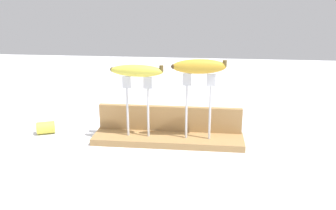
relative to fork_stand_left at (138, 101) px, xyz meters
name	(u,v)px	position (x,y,z in m)	size (l,w,h in m)	color
ground_plane	(168,142)	(0.09, 0.01, -0.13)	(3.00, 3.00, 0.00)	silver
wooden_board	(168,139)	(0.09, 0.01, -0.12)	(0.46, 0.11, 0.02)	#A87F4C
board_backstop	(170,118)	(0.09, 0.06, -0.07)	(0.45, 0.02, 0.08)	#A87F4C
fork_stand_left	(138,101)	(0.00, 0.00, 0.00)	(0.09, 0.01, 0.19)	silver
fork_stand_right	(198,101)	(0.18, 0.00, 0.01)	(0.10, 0.01, 0.20)	silver
banana_raised_left	(137,71)	(0.00, 0.00, 0.09)	(0.16, 0.05, 0.04)	#DBD147
banana_raised_right	(199,66)	(0.18, 0.00, 0.11)	(0.16, 0.06, 0.04)	gold
fork_fallen_near	(170,135)	(0.09, 0.06, -0.13)	(0.03, 0.19, 0.01)	silver
banana_chunk_near	(46,128)	(-0.32, 0.04, -0.11)	(0.07, 0.06, 0.04)	#DBD147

